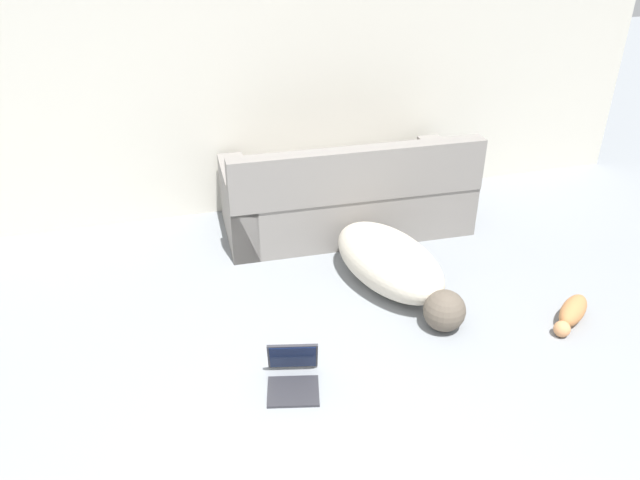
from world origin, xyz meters
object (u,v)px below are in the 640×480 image
Objects in this scene: couch at (346,198)px; laptop_open at (293,371)px; dog at (393,265)px; cat at (572,313)px.

couch is 1.87m from laptop_open.
couch is 5.09× the size of laptop_open.
laptop_open is (-0.85, -1.66, -0.19)m from couch.
couch is 0.94m from dog.
dog reaches higher than laptop_open.
dog is at bearing -72.21° from cat.
couch reaches higher than laptop_open.
couch reaches higher than cat.
cat is at bearing 123.69° from couch.
laptop_open is (-0.88, -0.72, -0.11)m from dog.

